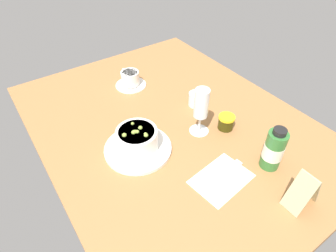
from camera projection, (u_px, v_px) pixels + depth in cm
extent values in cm
cube|color=#9E6B3D|center=(171.00, 126.00, 99.09)|extent=(110.00, 84.00, 3.00)
cylinder|color=white|center=(138.00, 149.00, 87.85)|extent=(20.77, 20.77, 1.20)
cylinder|color=white|center=(137.00, 139.00, 85.25)|extent=(12.50, 12.50, 6.68)
cylinder|color=beige|center=(137.00, 133.00, 83.57)|extent=(10.75, 10.75, 1.60)
sphere|color=#8EA943|center=(140.00, 128.00, 84.01)|extent=(1.30, 1.30, 1.30)
sphere|color=#8EA943|center=(137.00, 132.00, 82.69)|extent=(1.14, 1.14, 1.14)
sphere|color=#8EA943|center=(146.00, 135.00, 81.58)|extent=(1.27, 1.27, 1.27)
sphere|color=#8EA943|center=(134.00, 132.00, 82.50)|extent=(1.38, 1.38, 1.38)
sphere|color=#8EA943|center=(124.00, 135.00, 81.62)|extent=(1.38, 1.38, 1.38)
sphere|color=#8EA943|center=(145.00, 134.00, 82.01)|extent=(0.98, 0.98, 0.98)
sphere|color=#8EA943|center=(135.00, 132.00, 82.69)|extent=(1.23, 1.23, 1.23)
sphere|color=#8EA943|center=(133.00, 124.00, 85.43)|extent=(0.99, 0.99, 0.99)
cube|color=white|center=(221.00, 179.00, 79.66)|extent=(13.68, 17.77, 0.30)
cube|color=silver|center=(216.00, 177.00, 79.70)|extent=(2.95, 14.04, 0.50)
cube|color=silver|center=(236.00, 165.00, 83.05)|extent=(2.64, 3.85, 0.40)
cube|color=silver|center=(223.00, 183.00, 77.98)|extent=(2.63, 13.02, 0.50)
ellipsoid|color=silver|center=(241.00, 172.00, 80.95)|extent=(2.40, 4.00, 0.60)
cylinder|color=white|center=(131.00, 84.00, 115.31)|extent=(12.28, 12.28, 0.90)
cylinder|color=white|center=(131.00, 78.00, 113.25)|extent=(7.23, 7.23, 5.33)
cylinder|color=#3E1E10|center=(130.00, 73.00, 111.82)|extent=(6.14, 6.14, 1.00)
torus|color=white|center=(124.00, 73.00, 115.76)|extent=(3.65, 1.07, 3.60)
cylinder|color=white|center=(196.00, 99.00, 104.02)|extent=(5.18, 5.18, 5.16)
cone|color=white|center=(194.00, 91.00, 104.42)|extent=(2.88, 2.53, 2.40)
cylinder|color=white|center=(199.00, 130.00, 94.76)|extent=(6.41, 6.41, 0.40)
cylinder|color=white|center=(200.00, 123.00, 92.58)|extent=(0.80, 0.80, 6.22)
cylinder|color=white|center=(202.00, 103.00, 87.30)|extent=(4.61, 4.61, 9.78)
cylinder|color=#EEE6CE|center=(201.00, 107.00, 88.27)|extent=(3.78, 3.78, 5.87)
cylinder|color=#332F0A|center=(226.00, 123.00, 94.67)|extent=(5.17, 5.17, 4.17)
cylinder|color=yellow|center=(227.00, 117.00, 93.03)|extent=(5.43, 5.43, 0.80)
cylinder|color=#337233|center=(273.00, 150.00, 79.58)|extent=(5.58, 5.58, 12.47)
cylinder|color=silver|center=(273.00, 151.00, 79.75)|extent=(5.69, 5.69, 4.74)
cylinder|color=black|center=(280.00, 132.00, 74.97)|extent=(3.63, 3.63, 1.52)
cube|color=tan|center=(309.00, 186.00, 71.33)|extent=(5.27, 4.35, 10.98)
cube|color=tan|center=(299.00, 194.00, 69.62)|extent=(5.27, 4.35, 10.98)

